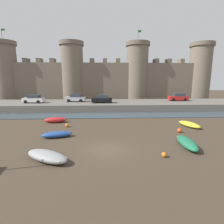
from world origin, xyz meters
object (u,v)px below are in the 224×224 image
rowboat_near_channel_right (189,124)px  rowboat_near_channel_left (187,143)px  car_quay_centre_east (76,98)px  rowboat_foreground_left (56,120)px  rowboat_midflat_centre (57,134)px  car_quay_centre_west (102,99)px  car_quay_west (34,99)px  car_quay_east (178,97)px  mooring_buoy_near_shore (67,125)px  rowboat_foreground_right (47,156)px  mooring_buoy_mid_mud (164,155)px  mooring_buoy_off_centre (179,130)px

rowboat_near_channel_right → rowboat_near_channel_left: bearing=-117.5°
rowboat_near_channel_right → car_quay_centre_east: size_ratio=0.90×
rowboat_foreground_left → rowboat_midflat_centre: bearing=-73.7°
car_quay_centre_west → car_quay_west: (-13.81, 0.54, 0.00)m
rowboat_midflat_centre → car_quay_west: bearing=117.6°
rowboat_foreground_left → car_quay_east: bearing=28.9°
car_quay_west → rowboat_midflat_centre: bearing=-62.4°
rowboat_foreground_left → rowboat_midflat_centre: rowboat_foreground_left is taller
mooring_buoy_near_shore → rowboat_near_channel_right: bearing=-1.7°
rowboat_foreground_right → rowboat_midflat_centre: 5.57m
car_quay_west → car_quay_centre_east: (8.15, 1.60, 0.00)m
rowboat_midflat_centre → mooring_buoy_mid_mud: (10.00, -5.29, -0.15)m
car_quay_east → car_quay_west: size_ratio=1.00×
car_quay_centre_west → car_quay_west: same height
mooring_buoy_near_shore → car_quay_west: car_quay_west is taller
rowboat_foreground_left → rowboat_near_channel_left: bearing=-33.7°
car_quay_east → car_quay_centre_east: bearing=-178.4°
rowboat_foreground_right → car_quay_west: car_quay_west is taller
rowboat_foreground_right → rowboat_near_channel_right: 18.22m
mooring_buoy_mid_mud → car_quay_centre_east: bearing=114.3°
rowboat_foreground_right → mooring_buoy_mid_mud: size_ratio=10.03×
rowboat_foreground_left → car_quay_west: size_ratio=0.79×
rowboat_foreground_left → car_quay_west: 13.05m
rowboat_near_channel_right → mooring_buoy_off_centre: rowboat_near_channel_right is taller
mooring_buoy_mid_mud → car_quay_centre_west: (-5.28, 22.14, 2.03)m
rowboat_midflat_centre → car_quay_west: (-9.09, 17.38, 1.88)m
mooring_buoy_off_centre → car_quay_east: bearing=67.7°
mooring_buoy_off_centre → car_quay_east: car_quay_east is taller
car_quay_centre_west → car_quay_centre_east: size_ratio=1.00×
car_quay_centre_west → car_quay_east: size_ratio=1.00×
rowboat_foreground_left → car_quay_centre_east: (0.99, 12.36, 1.82)m
rowboat_near_channel_right → car_quay_west: size_ratio=0.90×
car_quay_centre_east → car_quay_west: bearing=-168.9°
car_quay_west → mooring_buoy_mid_mud: bearing=-49.9°
rowboat_foreground_right → car_quay_centre_east: (-1.62, 24.51, 1.84)m
mooring_buoy_near_shore → car_quay_west: 16.35m
rowboat_near_channel_right → car_quay_centre_east: 23.27m
rowboat_near_channel_left → mooring_buoy_near_shore: size_ratio=8.18×
rowboat_near_channel_left → car_quay_west: 30.18m
car_quay_west → car_quay_centre_west: bearing=-2.2°
rowboat_midflat_centre → rowboat_foreground_right: bearing=-82.9°
car_quay_centre_east → mooring_buoy_near_shore: bearing=-85.5°
rowboat_foreground_right → mooring_buoy_mid_mud: (9.32, 0.23, -0.19)m
rowboat_foreground_right → mooring_buoy_off_centre: size_ratio=8.12×
rowboat_foreground_right → rowboat_midflat_centre: bearing=97.1°
rowboat_near_channel_right → rowboat_midflat_centre: 16.84m
rowboat_foreground_right → mooring_buoy_off_centre: bearing=26.6°
rowboat_near_channel_left → car_quay_east: 24.52m
rowboat_foreground_left → rowboat_midflat_centre: 6.90m
mooring_buoy_off_centre → rowboat_midflat_centre: bearing=-175.3°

